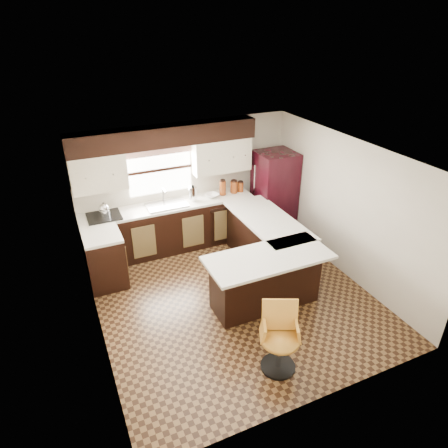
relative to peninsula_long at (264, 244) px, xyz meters
name	(u,v)px	position (x,y,z in m)	size (l,w,h in m)	color
floor	(234,297)	(-0.90, -0.62, -0.45)	(4.40, 4.40, 0.00)	#49301A
ceiling	(236,156)	(-0.90, -0.62, 1.95)	(4.40, 4.40, 0.00)	silver
wall_back	(186,183)	(-0.90, 1.58, 0.75)	(4.40, 4.40, 0.00)	beige
wall_front	(324,325)	(-0.90, -2.83, 0.75)	(4.40, 4.40, 0.00)	beige
wall_left	(90,265)	(-3.00, -0.62, 0.75)	(4.40, 4.40, 0.00)	beige
wall_right	(346,208)	(1.20, -0.62, 0.75)	(4.40, 4.40, 0.00)	beige
base_cab_back	(171,228)	(-1.35, 1.28, 0.00)	(3.30, 0.60, 0.90)	black
base_cab_left	(105,260)	(-2.70, 0.62, 0.00)	(0.60, 0.70, 0.90)	black
counter_back	(169,206)	(-1.35, 1.28, 0.47)	(3.30, 0.60, 0.04)	silver
counter_left	(101,236)	(-2.70, 0.62, 0.47)	(0.60, 0.70, 0.04)	silver
soffit	(165,136)	(-1.30, 1.40, 1.77)	(3.40, 0.35, 0.36)	black
upper_cab_left	(98,173)	(-2.52, 1.40, 1.27)	(0.94, 0.35, 0.64)	beige
upper_cab_right	(221,155)	(-0.22, 1.40, 1.27)	(1.14, 0.35, 0.64)	beige
window_pane	(160,170)	(-1.40, 1.56, 1.10)	(1.20, 0.02, 0.90)	white
valance	(159,150)	(-1.40, 1.52, 1.49)	(1.30, 0.06, 0.18)	#D19B93
sink	(167,205)	(-1.40, 1.25, 0.51)	(0.75, 0.45, 0.03)	#B2B2B7
dishwasher	(224,225)	(-0.35, 0.99, -0.02)	(0.58, 0.03, 0.78)	black
cooktop	(104,216)	(-2.55, 1.25, 0.51)	(0.58, 0.50, 0.03)	black
peninsula_long	(264,244)	(0.00, 0.00, 0.00)	(0.60, 1.95, 0.90)	black
peninsula_return	(265,280)	(-0.53, -0.97, 0.00)	(1.65, 0.60, 0.90)	black
counter_pen_long	(268,220)	(0.05, 0.00, 0.47)	(0.84, 1.95, 0.04)	silver
counter_pen_return	(269,258)	(-0.55, -1.06, 0.47)	(1.89, 0.84, 0.04)	silver
refrigerator	(274,194)	(0.81, 1.06, 0.42)	(0.75, 0.72, 1.74)	black
bar_chair	(280,340)	(-1.00, -2.20, 0.02)	(0.50, 0.50, 0.94)	gold
kettle	(104,209)	(-2.53, 1.26, 0.64)	(0.18, 0.18, 0.25)	silver
percolator	(193,194)	(-0.87, 1.28, 0.64)	(0.15, 0.15, 0.28)	silver
mixing_bowl	(212,195)	(-0.48, 1.28, 0.53)	(0.26, 0.26, 0.06)	white
canister_large	(223,188)	(-0.24, 1.30, 0.64)	(0.13, 0.13, 0.28)	brown
canister_med	(234,187)	(0.01, 1.30, 0.61)	(0.14, 0.14, 0.24)	brown
canister_small	(240,187)	(0.15, 1.30, 0.59)	(0.12, 0.12, 0.19)	brown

